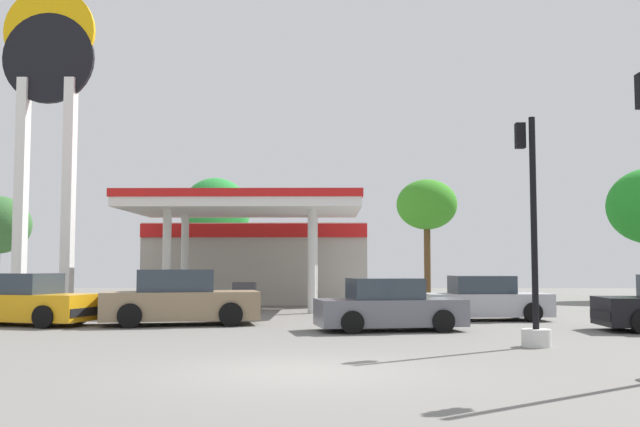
# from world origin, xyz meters

# --- Properties ---
(ground_plane) EXTENTS (90.00, 90.00, 0.00)m
(ground_plane) POSITION_xyz_m (0.00, 0.00, 0.00)
(ground_plane) COLOR slate
(ground_plane) RESTS_ON ground
(gas_station) EXTENTS (10.06, 13.40, 4.51)m
(gas_station) POSITION_xyz_m (-2.86, 22.49, 2.13)
(gas_station) COLOR #ADA89E
(gas_station) RESTS_ON ground
(station_pole_sign) EXTENTS (3.69, 0.56, 13.05)m
(station_pole_sign) POSITION_xyz_m (-10.83, 16.52, 8.23)
(station_pole_sign) COLOR white
(station_pole_sign) RESTS_ON ground
(car_0) EXTENTS (4.88, 2.81, 1.64)m
(car_0) POSITION_xyz_m (-3.97, 9.60, 0.74)
(car_0) COLOR black
(car_0) RESTS_ON ground
(car_2) EXTENTS (4.20, 2.36, 1.42)m
(car_2) POSITION_xyz_m (2.11, 7.69, 0.64)
(car_2) COLOR black
(car_2) RESTS_ON ground
(car_3) EXTENTS (4.58, 2.76, 1.53)m
(car_3) POSITION_xyz_m (-8.61, 9.42, 0.69)
(car_3) COLOR black
(car_3) RESTS_ON ground
(car_5) EXTENTS (4.11, 2.07, 1.43)m
(car_5) POSITION_xyz_m (5.53, 11.49, 0.65)
(car_5) COLOR black
(car_5) RESTS_ON ground
(traffic_signal_1) EXTENTS (0.64, 0.67, 5.05)m
(traffic_signal_1) POSITION_xyz_m (4.96, 3.83, 1.57)
(traffic_signal_1) COLOR silver
(traffic_signal_1) RESTS_ON ground
(tree_1) EXTENTS (3.53, 3.53, 6.24)m
(tree_1) POSITION_xyz_m (-5.33, 24.88, 4.45)
(tree_1) COLOR brown
(tree_1) RESTS_ON ground
(tree_2) EXTENTS (3.21, 3.21, 6.33)m
(tree_2) POSITION_xyz_m (5.68, 26.39, 4.94)
(tree_2) COLOR brown
(tree_2) RESTS_ON ground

